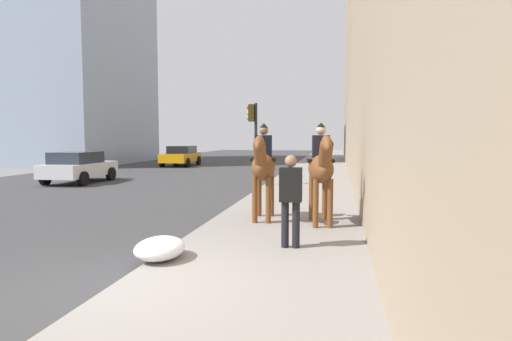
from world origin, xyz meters
TOP-DOWN VIEW (x-y plane):
  - sidewalk_slab at (0.00, -1.80)m, footprint 120.00×3.61m
  - glass_office_tower at (26.34, 18.00)m, footprint 12.00×10.00m
  - mounted_horse_near at (4.92, -1.27)m, footprint 2.15×0.66m
  - mounted_horse_far at (4.63, -2.67)m, footprint 2.14×0.79m
  - pedestrian_greeting at (2.39, -2.20)m, footprint 0.26×0.40m
  - car_near_lane at (24.60, 8.05)m, footprint 4.36×2.15m
  - car_mid_lane at (12.83, 8.68)m, footprint 3.98×2.09m
  - traffic_light_near_curb at (12.30, 0.38)m, footprint 0.20×0.44m
  - snow_pile_near at (1.24, -0.15)m, footprint 1.05×0.80m

SIDE VIEW (x-z plane):
  - sidewalk_slab at x=0.00m, z-range 0.00..0.12m
  - snow_pile_near at x=1.24m, z-range 0.12..0.48m
  - car_near_lane at x=24.60m, z-range 0.03..1.47m
  - car_mid_lane at x=12.83m, z-range 0.04..1.48m
  - pedestrian_greeting at x=2.39m, z-range 0.25..1.95m
  - mounted_horse_far at x=4.63m, z-range 0.27..2.62m
  - mounted_horse_near at x=4.92m, z-range 0.27..2.62m
  - traffic_light_near_curb at x=12.30m, z-range 0.61..4.11m
  - glass_office_tower at x=26.34m, z-range 0.00..22.69m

